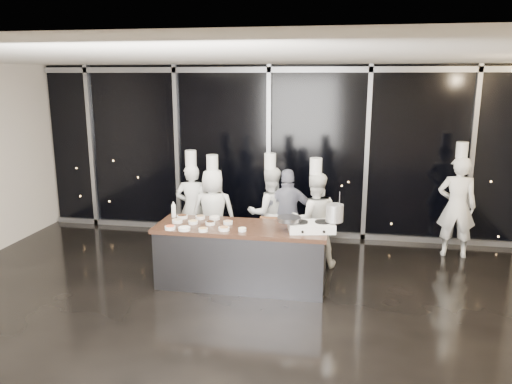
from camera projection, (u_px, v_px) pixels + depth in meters
ground at (227, 312)px, 6.46m from camera, size 9.00×9.00×0.00m
room_shell at (239, 140)px, 5.92m from camera, size 9.02×7.02×3.21m
window_wall at (269, 152)px, 9.39m from camera, size 8.90×0.11×3.20m
demo_counter at (242, 255)px, 7.22m from camera, size 2.46×0.86×0.90m
stove at (311, 226)px, 6.88m from camera, size 0.69×0.50×0.14m
frying_pan at (289, 219)px, 6.86m from camera, size 0.60×0.39×0.05m
stock_pot at (335, 213)px, 6.82m from camera, size 0.28×0.28×0.24m
prep_bowls at (200, 223)px, 7.17m from camera, size 1.16×0.77×0.05m
squeeze_bottle at (174, 210)px, 7.54m from camera, size 0.07×0.07×0.25m
chef_far_left at (192, 207)px, 8.56m from camera, size 0.61×0.45×1.78m
chef_left at (213, 212)px, 8.33m from camera, size 0.80×0.59×1.74m
chef_center at (270, 212)px, 8.27m from camera, size 0.92×0.83×1.77m
guest at (288, 215)px, 8.14m from camera, size 0.96×0.58×1.54m
chef_right at (314, 219)px, 7.90m from camera, size 0.84×0.72×1.76m
chef_side at (457, 206)px, 8.32m from camera, size 0.66×0.46×1.95m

